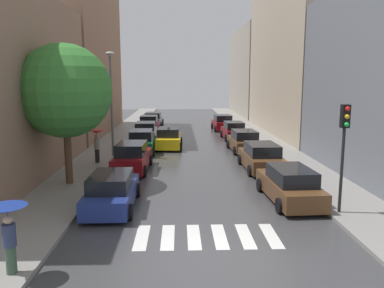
{
  "coord_description": "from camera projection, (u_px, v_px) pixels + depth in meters",
  "views": [
    {
      "loc": [
        -0.94,
        -10.93,
        5.41
      ],
      "look_at": [
        -0.08,
        14.71,
        1.12
      ],
      "focal_mm": 36.37,
      "sensor_mm": 36.0,
      "label": 1
    }
  ],
  "objects": [
    {
      "name": "parked_car_right_third",
      "position": [
        244.0,
        141.0,
        29.33
      ],
      "size": [
        2.23,
        4.45,
        1.62
      ],
      "rotation": [
        0.0,
        0.0,
        1.61
      ],
      "color": "brown",
      "rests_on": "ground"
    },
    {
      "name": "parked_car_right_fourth",
      "position": [
        234.0,
        131.0,
        35.21
      ],
      "size": [
        2.11,
        4.13,
        1.62
      ],
      "rotation": [
        0.0,
        0.0,
        1.61
      ],
      "color": "maroon",
      "rests_on": "ground"
    },
    {
      "name": "parked_car_left_sixth",
      "position": [
        153.0,
        120.0,
        45.37
      ],
      "size": [
        2.25,
        4.63,
        1.59
      ],
      "rotation": [
        0.0,
        0.0,
        1.54
      ],
      "color": "#B2B7BF",
      "rests_on": "ground"
    },
    {
      "name": "crosswalk_stripes",
      "position": [
        207.0,
        237.0,
        13.5
      ],
      "size": [
        4.95,
        2.2,
        0.01
      ],
      "color": "silver",
      "rests_on": "ground"
    },
    {
      "name": "parked_car_left_nearest",
      "position": [
        112.0,
        191.0,
        16.4
      ],
      "size": [
        2.05,
        4.61,
        1.53
      ],
      "rotation": [
        0.0,
        0.0,
        1.57
      ],
      "color": "navy",
      "rests_on": "ground"
    },
    {
      "name": "pedestrian_near_tree",
      "position": [
        8.0,
        224.0,
        10.43
      ],
      "size": [
        1.06,
        1.06,
        1.92
      ],
      "rotation": [
        0.0,
        0.0,
        5.53
      ],
      "color": "#38513D",
      "rests_on": "sidewalk_left"
    },
    {
      "name": "parked_car_right_nearest",
      "position": [
        290.0,
        185.0,
        17.29
      ],
      "size": [
        2.21,
        4.86,
        1.58
      ],
      "rotation": [
        0.0,
        0.0,
        1.62
      ],
      "color": "brown",
      "rests_on": "ground"
    },
    {
      "name": "parked_car_left_fifth",
      "position": [
        149.0,
        125.0,
        39.66
      ],
      "size": [
        2.11,
        4.18,
        1.76
      ],
      "rotation": [
        0.0,
        0.0,
        1.55
      ],
      "color": "maroon",
      "rests_on": "ground"
    },
    {
      "name": "parked_car_left_fourth",
      "position": [
        146.0,
        132.0,
        34.44
      ],
      "size": [
        2.11,
        4.39,
        1.67
      ],
      "rotation": [
        0.0,
        0.0,
        1.58
      ],
      "color": "silver",
      "rests_on": "ground"
    },
    {
      "name": "lamp_post_left",
      "position": [
        111.0,
        97.0,
        26.43
      ],
      "size": [
        0.6,
        0.28,
        7.08
      ],
      "color": "#595B60",
      "rests_on": "sidewalk_left"
    },
    {
      "name": "taxi_midroad",
      "position": [
        169.0,
        138.0,
        30.78
      ],
      "size": [
        2.17,
        4.4,
        1.81
      ],
      "rotation": [
        0.0,
        0.0,
        1.54
      ],
      "color": "yellow",
      "rests_on": "ground"
    },
    {
      "name": "ground_plane",
      "position": [
        190.0,
        140.0,
        35.36
      ],
      "size": [
        28.0,
        72.0,
        0.04
      ],
      "primitive_type": "cube",
      "color": "#3C3C3F"
    },
    {
      "name": "building_left_mid",
      "position": [
        76.0,
        47.0,
        37.95
      ],
      "size": [
        6.0,
        18.43,
        17.05
      ],
      "primitive_type": "cube",
      "color": "#8C6B56",
      "rests_on": "ground"
    },
    {
      "name": "traffic_light_right_corner",
      "position": [
        344.0,
        135.0,
        15.03
      ],
      "size": [
        0.3,
        0.42,
        4.3
      ],
      "color": "black",
      "rests_on": "sidewalk_right"
    },
    {
      "name": "parked_car_right_second",
      "position": [
        261.0,
        157.0,
        23.3
      ],
      "size": [
        2.26,
        4.78,
        1.63
      ],
      "rotation": [
        0.0,
        0.0,
        1.6
      ],
      "color": "brown",
      "rests_on": "ground"
    },
    {
      "name": "sidewalk_left",
      "position": [
        118.0,
        139.0,
        35.13
      ],
      "size": [
        3.0,
        72.0,
        0.15
      ],
      "primitive_type": "cube",
      "color": "gray",
      "rests_on": "ground"
    },
    {
      "name": "building_right_far",
      "position": [
        257.0,
        73.0,
        59.02
      ],
      "size": [
        6.0,
        19.5,
        12.76
      ],
      "primitive_type": "cube",
      "color": "#9E9384",
      "rests_on": "ground"
    },
    {
      "name": "sidewalk_right",
      "position": [
        260.0,
        138.0,
        35.56
      ],
      "size": [
        3.0,
        72.0,
        0.15
      ],
      "primitive_type": "cube",
      "color": "gray",
      "rests_on": "ground"
    },
    {
      "name": "parked_car_left_second",
      "position": [
        132.0,
        158.0,
        23.08
      ],
      "size": [
        2.18,
        4.64,
        1.72
      ],
      "rotation": [
        0.0,
        0.0,
        1.53
      ],
      "color": "maroon",
      "rests_on": "ground"
    },
    {
      "name": "building_right_mid",
      "position": [
        301.0,
        28.0,
        37.74
      ],
      "size": [
        6.0,
        21.02,
        20.68
      ],
      "primitive_type": "cube",
      "color": "#B2A38C",
      "rests_on": "ground"
    },
    {
      "name": "pedestrian_foreground",
      "position": [
        97.0,
        139.0,
        24.57
      ],
      "size": [
        1.02,
        1.02,
        2.08
      ],
      "rotation": [
        0.0,
        0.0,
        3.54
      ],
      "color": "black",
      "rests_on": "sidewalk_left"
    },
    {
      "name": "parked_car_left_third",
      "position": [
        141.0,
        142.0,
        28.63
      ],
      "size": [
        2.09,
        4.3,
        1.73
      ],
      "rotation": [
        0.0,
        0.0,
        1.6
      ],
      "color": "#0C4C2D",
      "rests_on": "ground"
    },
    {
      "name": "parked_car_right_fifth",
      "position": [
        223.0,
        123.0,
        41.55
      ],
      "size": [
        2.25,
        4.09,
        1.65
      ],
      "rotation": [
        0.0,
        0.0,
        1.62
      ],
      "color": "maroon",
      "rests_on": "ground"
    },
    {
      "name": "street_tree_left",
      "position": [
        65.0,
        91.0,
        19.14
      ],
      "size": [
        4.65,
        4.65,
        7.01
      ],
      "color": "#513823",
      "rests_on": "sidewalk_left"
    }
  ]
}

